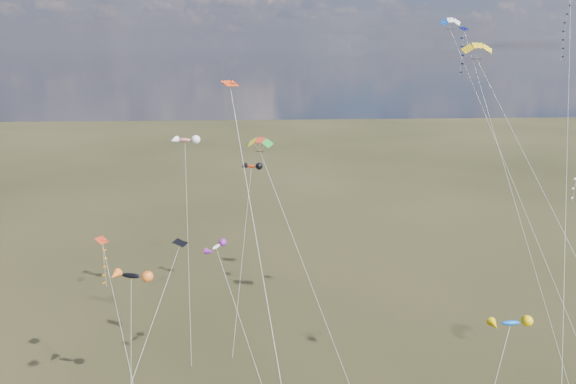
{
  "coord_description": "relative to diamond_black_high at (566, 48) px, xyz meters",
  "views": [
    {
      "loc": [
        -2.48,
        -24.91,
        31.28
      ],
      "look_at": [
        0.0,
        18.0,
        19.0
      ],
      "focal_mm": 32.0,
      "sensor_mm": 36.0,
      "label": 1
    }
  ],
  "objects": [
    {
      "name": "diamond_black_high",
      "position": [
        0.0,
        0.0,
        0.0
      ],
      "size": [
        13.42,
        29.7,
        36.61
      ],
      "color": "black",
      "rests_on": "ground"
    },
    {
      "name": "diamond_navy_tall",
      "position": [
        -6.87,
        3.66,
        -2.75
      ],
      "size": [
        6.63,
        18.83,
        33.03
      ],
      "color": "#090C48",
      "rests_on": "ground"
    },
    {
      "name": "diamond_black_mid",
      "position": [
        -34.48,
        -17.14,
        -17.49
      ],
      "size": [
        7.77,
        9.39,
        19.29
      ],
      "color": "black",
      "rests_on": "ground"
    },
    {
      "name": "diamond_red_low",
      "position": [
        -41.24,
        -2.11,
        -19.28
      ],
      "size": [
        5.48,
        9.88,
        14.74
      ],
      "color": "#B72E15",
      "rests_on": "ground"
    },
    {
      "name": "diamond_orange_center",
      "position": [
        -27.19,
        -20.58,
        -11.25
      ],
      "size": [
        6.24,
        23.5,
        29.22
      ],
      "color": "red",
      "rests_on": "ground"
    },
    {
      "name": "parafoil_yellow",
      "position": [
        -6.6,
        3.03,
        0.06
      ],
      "size": [
        10.63,
        25.29,
        31.98
      ],
      "color": "yellow",
      "rests_on": "ground"
    },
    {
      "name": "parafoil_blue_white",
      "position": [
        -6.93,
        9.57,
        2.46
      ],
      "size": [
        8.72,
        26.58,
        34.43
      ],
      "color": "#114CB5",
      "rests_on": "ground"
    },
    {
      "name": "parafoil_tricolor",
      "position": [
        -27.1,
        -2.82,
        -7.66
      ],
      "size": [
        10.41,
        14.97,
        24.14
      ],
      "color": "#F7FC18",
      "rests_on": "ground"
    },
    {
      "name": "novelty_black_orange",
      "position": [
        -38.47,
        -4.27,
        -18.97
      ],
      "size": [
        3.58,
        10.78,
        12.67
      ],
      "color": "black",
      "rests_on": "ground"
    },
    {
      "name": "novelty_orange_black",
      "position": [
        -28.22,
        15.09,
        -13.96
      ],
      "size": [
        3.49,
        15.17,
        17.74
      ],
      "color": "red",
      "rests_on": "ground"
    },
    {
      "name": "novelty_white_purple",
      "position": [
        -31.27,
        -1.47,
        -17.66
      ],
      "size": [
        6.63,
        11.53,
        13.92
      ],
      "color": "silver",
      "rests_on": "ground"
    },
    {
      "name": "novelty_redwhite_stripe",
      "position": [
        -35.58,
        12.2,
        -10.14
      ],
      "size": [
        3.39,
        13.68,
        21.61
      ],
      "color": "red",
      "rests_on": "ground"
    },
    {
      "name": "novelty_blue_yellow",
      "position": [
        -11.3,
        -17.13,
        -17.06
      ],
      "size": [
        8.96,
        10.04,
        14.56
      ],
      "color": "blue",
      "rests_on": "ground"
    }
  ]
}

